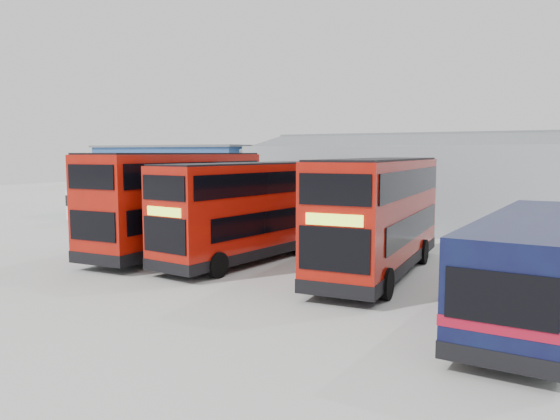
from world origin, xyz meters
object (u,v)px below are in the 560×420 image
at_px(double_decker_right, 379,217).
at_px(single_decker_blue, 534,268).
at_px(maintenance_shed, 507,186).
at_px(double_decker_left, 180,203).
at_px(office_block, 191,179).
at_px(panel_van, 108,204).
at_px(double_decker_centre, 251,212).

relative_size(double_decker_right, single_decker_blue, 0.98).
xyz_separation_m(maintenance_shed, single_decker_blue, (2.42, -19.04, -1.18)).
xyz_separation_m(maintenance_shed, double_decker_left, (-12.71, -15.30, -0.32)).
bearing_deg(office_block, maintenance_shed, 5.21).
relative_size(maintenance_shed, single_decker_blue, 2.85).
xyz_separation_m(office_block, double_decker_right, (18.93, -13.59, -0.40)).
distance_m(maintenance_shed, double_decker_right, 15.91).
height_order(office_block, single_decker_blue, office_block).
xyz_separation_m(maintenance_shed, double_decker_right, (-3.07, -15.60, -0.43)).
bearing_deg(single_decker_blue, panel_van, -17.42).
bearing_deg(panel_van, double_decker_right, -1.17).
xyz_separation_m(double_decker_left, double_decker_centre, (3.96, -0.25, -0.21)).
bearing_deg(single_decker_blue, office_block, -30.83).
bearing_deg(maintenance_shed, double_decker_centre, -119.34).
height_order(maintenance_shed, double_decker_left, maintenance_shed).
xyz_separation_m(office_block, maintenance_shed, (22.00, 2.01, 0.02)).
height_order(office_block, maintenance_shed, maintenance_shed).
xyz_separation_m(double_decker_right, single_decker_blue, (5.49, -3.43, -0.75)).
bearing_deg(panel_van, single_decker_blue, -4.28).
xyz_separation_m(double_decker_left, double_decker_right, (9.64, -0.30, -0.11)).
xyz_separation_m(double_decker_centre, single_decker_blue, (11.16, -3.48, -0.65)).
xyz_separation_m(office_block, double_decker_centre, (13.26, -13.55, -0.51)).
bearing_deg(double_decker_right, maintenance_shed, 76.31).
height_order(maintenance_shed, single_decker_blue, maintenance_shed).
distance_m(maintenance_shed, panel_van, 25.39).
bearing_deg(double_decker_centre, maintenance_shed, 68.36).
distance_m(maintenance_shed, double_decker_centre, 17.85).
relative_size(double_decker_centre, single_decker_blue, 0.94).
bearing_deg(single_decker_blue, maintenance_shed, -78.70).
xyz_separation_m(double_decker_centre, double_decker_right, (5.67, -0.05, 0.10)).
distance_m(office_block, single_decker_blue, 29.79).
relative_size(office_block, double_decker_right, 1.18).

